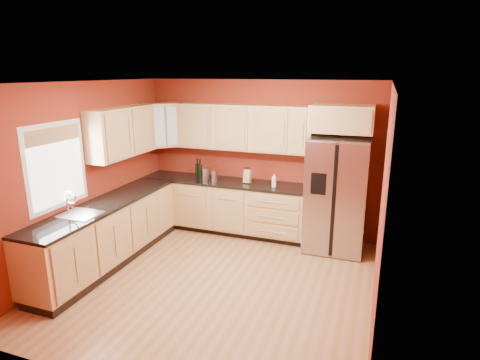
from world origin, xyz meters
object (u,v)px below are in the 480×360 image
(wine_bottle_a, at_px, (200,169))
(soap_dispenser, at_px, (274,181))
(canister_left, at_px, (205,174))
(knife_block, at_px, (248,176))
(refrigerator, at_px, (336,195))

(wine_bottle_a, distance_m, soap_dispenser, 1.33)
(canister_left, bearing_deg, knife_block, 4.25)
(knife_block, xyz_separation_m, soap_dispenser, (0.48, -0.08, -0.01))
(soap_dispenser, bearing_deg, refrigerator, 0.12)
(wine_bottle_a, height_order, knife_block, wine_bottle_a)
(refrigerator, xyz_separation_m, wine_bottle_a, (-2.33, 0.04, 0.21))
(knife_block, bearing_deg, refrigerator, 2.48)
(canister_left, xyz_separation_m, knife_block, (0.75, 0.06, 0.01))
(refrigerator, height_order, wine_bottle_a, refrigerator)
(canister_left, bearing_deg, wine_bottle_a, 170.49)
(wine_bottle_a, bearing_deg, knife_block, 2.58)
(wine_bottle_a, bearing_deg, refrigerator, -1.07)
(wine_bottle_a, relative_size, soap_dispenser, 1.71)
(canister_left, distance_m, wine_bottle_a, 0.13)
(refrigerator, bearing_deg, knife_block, 176.82)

